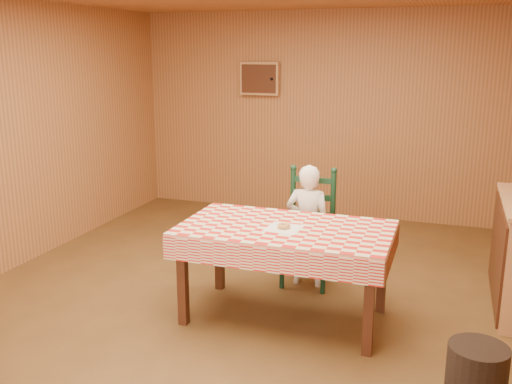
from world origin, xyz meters
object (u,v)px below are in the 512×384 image
dining_table (285,237)px  seated_child (308,226)px  ladder_chair (309,230)px  storage_bin (477,374)px

dining_table → seated_child: (-0.00, 0.73, -0.13)m
ladder_chair → seated_child: seated_child is taller
dining_table → seated_child: bearing=90.0°
seated_child → storage_bin: 2.06m
dining_table → seated_child: seated_child is taller
ladder_chair → storage_bin: bearing=-46.1°
ladder_chair → seated_child: size_ratio=0.96×
ladder_chair → storage_bin: ladder_chair is taller
ladder_chair → seated_child: (-0.00, -0.06, 0.06)m
dining_table → seated_child: 0.74m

